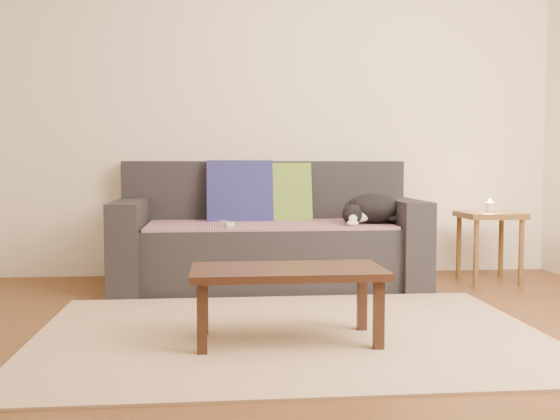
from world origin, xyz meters
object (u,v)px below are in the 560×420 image
(cat, at_px, (372,209))
(side_table, at_px, (490,225))
(coffee_table, at_px, (287,277))
(wii_remote_a, at_px, (227,224))
(sofa, at_px, (268,240))
(wii_remote_b, at_px, (228,224))

(cat, bearing_deg, side_table, 5.69)
(cat, distance_m, side_table, 0.88)
(cat, xyz_separation_m, coffee_table, (-0.73, -1.37, -0.22))
(wii_remote_a, distance_m, coffee_table, 1.33)
(wii_remote_a, relative_size, side_table, 0.30)
(sofa, bearing_deg, wii_remote_a, -137.54)
(sofa, relative_size, side_table, 4.15)
(sofa, height_order, side_table, sofa)
(cat, height_order, wii_remote_a, cat)
(wii_remote_a, height_order, coffee_table, wii_remote_a)
(sofa, height_order, wii_remote_b, sofa)
(coffee_table, bearing_deg, wii_remote_a, 101.51)
(side_table, distance_m, coffee_table, 2.17)
(side_table, bearing_deg, sofa, 175.88)
(sofa, xyz_separation_m, wii_remote_a, (-0.29, -0.27, 0.15))
(sofa, xyz_separation_m, wii_remote_b, (-0.29, -0.33, 0.15))
(side_table, relative_size, coffee_table, 0.56)
(wii_remote_b, relative_size, coffee_table, 0.17)
(cat, relative_size, wii_remote_a, 3.16)
(sofa, bearing_deg, side_table, -4.12)
(wii_remote_b, bearing_deg, side_table, -92.78)
(cat, relative_size, side_table, 0.94)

